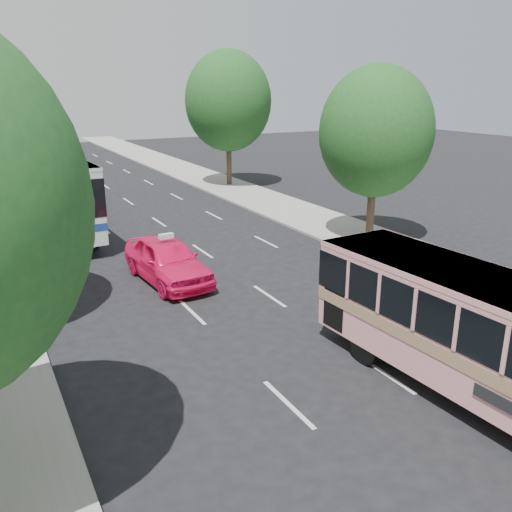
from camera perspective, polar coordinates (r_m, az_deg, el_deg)
ground at (r=15.37m, az=5.59°, el=-9.82°), size 120.00×120.00×0.00m
sidewalk_right at (r=35.90m, az=-0.78°, el=6.46°), size 4.00×90.00×0.12m
tree_right_near at (r=25.37m, az=12.76°, el=13.06°), size 5.10×5.10×7.95m
tree_right_far at (r=39.00m, az=-2.81°, el=16.31°), size 6.00×6.00×9.35m
pink_bus at (r=13.26m, az=23.27°, el=-7.13°), size 2.86×9.39×2.96m
pink_taxi at (r=20.36m, az=-9.32°, el=-0.41°), size 2.30×4.99×1.66m
white_pickup at (r=27.07m, az=-20.44°, el=3.27°), size 3.04×6.02×1.68m
tour_coach_front at (r=29.10m, az=-21.65°, el=7.06°), size 3.36×12.94×3.84m
taxi_roof_sign at (r=20.09m, az=-9.45°, el=2.08°), size 0.56×0.22×0.18m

